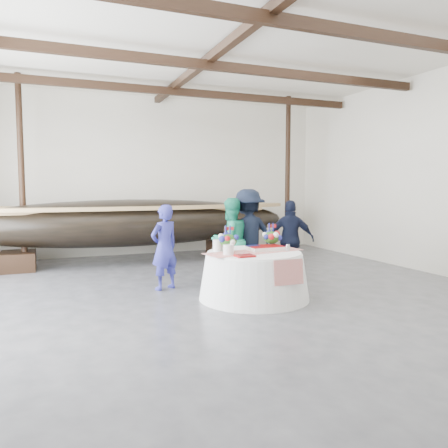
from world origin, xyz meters
name	(u,v)px	position (x,y,z in m)	size (l,w,h in m)	color
floor	(241,303)	(0.00, 0.00, 0.00)	(10.00, 12.00, 0.01)	#3D3D42
wall_back	(157,176)	(0.00, 6.00, 2.25)	(10.00, 0.02, 4.50)	silver
ceiling	(242,25)	(0.00, 0.00, 4.50)	(10.00, 12.00, 0.01)	white
pavilion_structure	(224,69)	(0.00, 0.79, 4.00)	(9.80, 11.76, 4.50)	black
longboat_display	(130,223)	(-1.06, 4.56, 1.03)	(8.63, 1.73, 1.62)	black
banquet_table	(254,275)	(0.34, 0.21, 0.41)	(1.91, 1.91, 0.82)	white
tabletop_items	(250,242)	(0.33, 0.35, 0.97)	(1.83, 0.95, 0.40)	red
guest_woman_blue	(164,247)	(-0.94, 1.46, 0.80)	(0.59, 0.39, 1.61)	navy
guest_woman_teal	(230,241)	(0.42, 1.49, 0.86)	(0.84, 0.65, 1.72)	#1D9974
guest_man_left	(248,235)	(0.86, 1.60, 0.95)	(1.22, 0.70, 1.89)	black
guest_man_right	(291,239)	(1.79, 1.44, 0.83)	(0.97, 0.40, 1.66)	black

